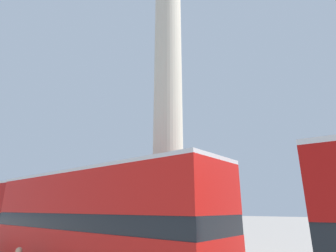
{
  "coord_description": "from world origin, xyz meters",
  "views": [
    {
      "loc": [
        9.59,
        -12.56,
        2.94
      ],
      "look_at": [
        0.0,
        0.0,
        7.94
      ],
      "focal_mm": 28.0,
      "sensor_mm": 36.0,
      "label": 1
    }
  ],
  "objects_px": {
    "equestrian_statue": "(71,221)",
    "street_lamp": "(115,204)",
    "monument_column": "(168,124)",
    "bus_a": "(7,218)",
    "bus_b": "(90,223)"
  },
  "relations": [
    {
      "from": "equestrian_statue",
      "to": "street_lamp",
      "type": "relative_size",
      "value": 1.21
    },
    {
      "from": "bus_b",
      "to": "bus_a",
      "type": "bearing_deg",
      "value": 178.82
    },
    {
      "from": "bus_a",
      "to": "street_lamp",
      "type": "distance_m",
      "value": 7.53
    },
    {
      "from": "bus_a",
      "to": "street_lamp",
      "type": "relative_size",
      "value": 1.99
    },
    {
      "from": "monument_column",
      "to": "equestrian_statue",
      "type": "height_order",
      "value": "monument_column"
    },
    {
      "from": "monument_column",
      "to": "equestrian_statue",
      "type": "distance_m",
      "value": 14.37
    },
    {
      "from": "monument_column",
      "to": "bus_a",
      "type": "bearing_deg",
      "value": -146.55
    },
    {
      "from": "street_lamp",
      "to": "equestrian_statue",
      "type": "bearing_deg",
      "value": 155.01
    },
    {
      "from": "equestrian_statue",
      "to": "bus_b",
      "type": "bearing_deg",
      "value": -13.32
    },
    {
      "from": "monument_column",
      "to": "street_lamp",
      "type": "height_order",
      "value": "monument_column"
    },
    {
      "from": "street_lamp",
      "to": "bus_b",
      "type": "bearing_deg",
      "value": -59.87
    },
    {
      "from": "street_lamp",
      "to": "monument_column",
      "type": "bearing_deg",
      "value": 77.14
    },
    {
      "from": "monument_column",
      "to": "bus_a",
      "type": "relative_size",
      "value": 2.08
    },
    {
      "from": "street_lamp",
      "to": "bus_a",
      "type": "bearing_deg",
      "value": -165.1
    },
    {
      "from": "equestrian_statue",
      "to": "street_lamp",
      "type": "xyz_separation_m",
      "value": [
        12.0,
        -5.6,
        1.34
      ]
    }
  ]
}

